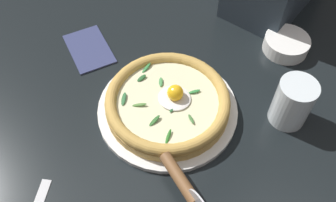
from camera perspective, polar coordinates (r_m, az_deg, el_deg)
name	(u,v)px	position (r m, az deg, el deg)	size (l,w,h in m)	color
ground_plane	(172,116)	(0.78, 0.62, -2.45)	(2.40, 2.40, 0.03)	black
pizza_plate	(168,108)	(0.76, 0.00, -1.16)	(0.29, 0.29, 0.01)	white
pizza	(168,101)	(0.74, 0.02, -0.01)	(0.26, 0.26, 0.06)	tan
side_bowl	(286,44)	(0.91, 18.14, 8.51)	(0.11, 0.11, 0.04)	white
pizza_cutter	(186,189)	(0.64, 2.90, -13.64)	(0.15, 0.10, 0.09)	silver
drinking_glass	(291,105)	(0.76, 18.89, -0.58)	(0.08, 0.08, 0.10)	silver
folded_napkin	(89,48)	(0.90, -12.37, 8.13)	(0.14, 0.09, 0.01)	navy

